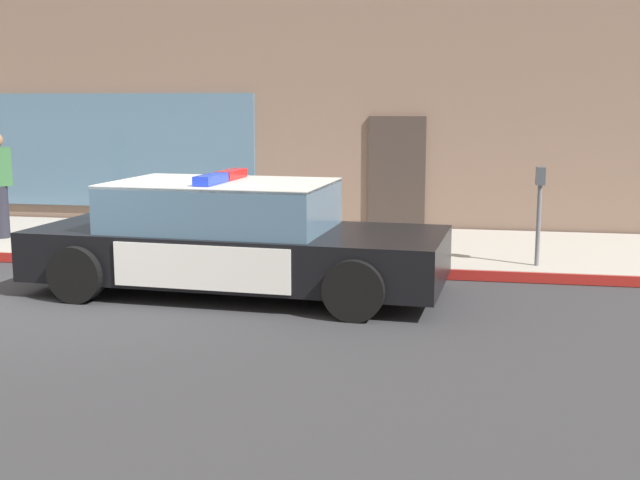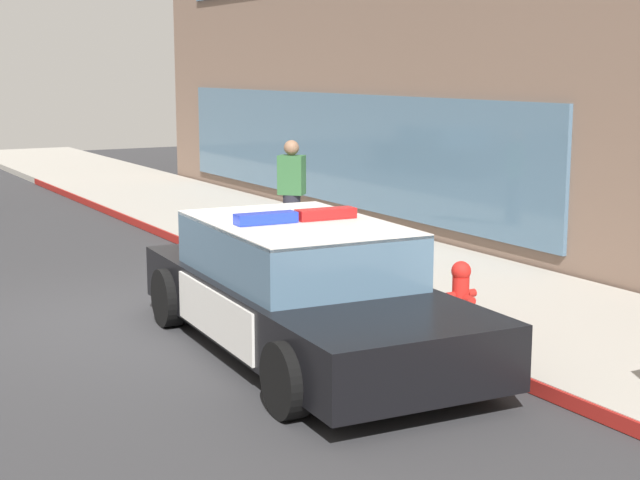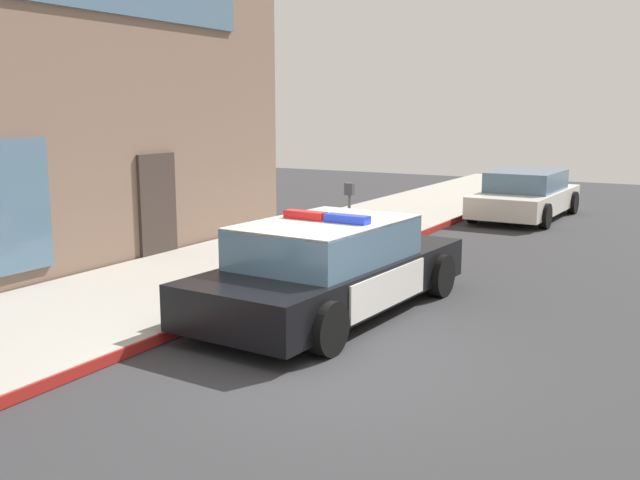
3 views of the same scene
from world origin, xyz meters
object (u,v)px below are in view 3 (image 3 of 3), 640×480
(fire_hydrant, at_px, (249,261))
(parking_meter, at_px, (349,203))
(police_cruiser, at_px, (331,267))
(car_down_street, at_px, (526,195))

(fire_hydrant, height_order, parking_meter, parking_meter)
(police_cruiser, xyz_separation_m, car_down_street, (10.77, -0.17, -0.05))
(car_down_street, relative_size, parking_meter, 3.51)
(police_cruiser, height_order, car_down_street, police_cruiser)
(police_cruiser, bearing_deg, parking_meter, 27.11)
(car_down_street, bearing_deg, police_cruiser, -179.00)
(police_cruiser, xyz_separation_m, parking_meter, (3.78, 1.65, 0.40))
(police_cruiser, relative_size, parking_meter, 3.86)
(police_cruiser, distance_m, car_down_street, 10.77)
(car_down_street, distance_m, parking_meter, 7.23)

